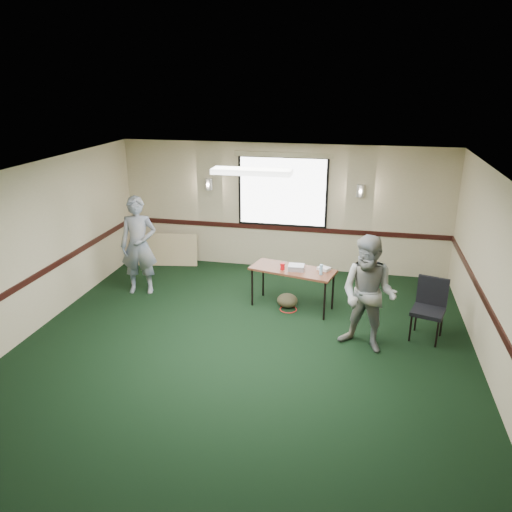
% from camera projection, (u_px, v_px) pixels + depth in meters
% --- Properties ---
extents(ground, '(8.00, 8.00, 0.00)m').
position_uv_depth(ground, '(238.00, 361.00, 7.37)').
color(ground, black).
rests_on(ground, ground).
extents(room_shell, '(8.00, 8.02, 8.00)m').
position_uv_depth(room_shell, '(266.00, 220.00, 8.80)').
color(room_shell, '#C6B58F').
rests_on(room_shell, ground).
extents(folding_table, '(1.59, 0.93, 0.75)m').
position_uv_depth(folding_table, '(293.00, 272.00, 8.89)').
color(folding_table, '#562818').
rests_on(folding_table, ground).
extents(projector, '(0.29, 0.25, 0.09)m').
position_uv_depth(projector, '(296.00, 268.00, 8.80)').
color(projector, '#9A99A2').
rests_on(projector, folding_table).
extents(game_console, '(0.26, 0.24, 0.05)m').
position_uv_depth(game_console, '(324.00, 269.00, 8.81)').
color(game_console, white).
rests_on(game_console, folding_table).
extents(red_cup, '(0.08, 0.08, 0.12)m').
position_uv_depth(red_cup, '(282.00, 266.00, 8.81)').
color(red_cup, red).
rests_on(red_cup, folding_table).
extents(water_bottle, '(0.06, 0.06, 0.19)m').
position_uv_depth(water_bottle, '(321.00, 270.00, 8.58)').
color(water_bottle, '#8FC7EA').
rests_on(water_bottle, folding_table).
extents(duffel_bag, '(0.40, 0.32, 0.27)m').
position_uv_depth(duffel_bag, '(287.00, 301.00, 9.06)').
color(duffel_bag, '#484229').
rests_on(duffel_bag, ground).
extents(cable_coil, '(0.39, 0.39, 0.02)m').
position_uv_depth(cable_coil, '(288.00, 309.00, 9.01)').
color(cable_coil, red).
rests_on(cable_coil, ground).
extents(folded_table, '(1.39, 0.43, 0.71)m').
position_uv_depth(folded_table, '(166.00, 250.00, 11.07)').
color(folded_table, tan).
rests_on(folded_table, ground).
extents(conference_chair, '(0.60, 0.61, 0.98)m').
position_uv_depth(conference_chair, '(430.00, 304.00, 7.91)').
color(conference_chair, black).
rests_on(conference_chair, ground).
extents(person_left, '(0.77, 0.59, 1.90)m').
position_uv_depth(person_left, '(139.00, 246.00, 9.47)').
color(person_left, '#3A5381').
rests_on(person_left, ground).
extents(person_right, '(1.07, 0.96, 1.81)m').
position_uv_depth(person_right, '(368.00, 295.00, 7.44)').
color(person_right, '#677FA1').
rests_on(person_right, ground).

